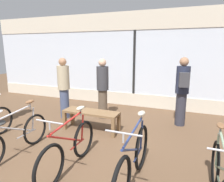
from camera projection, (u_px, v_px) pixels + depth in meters
The scene contains 10 objects.
ground_plane at pixel (84, 153), 3.91m from camera, with size 24.00×24.00×0.00m, color brown.
shop_back_wall at pixel (134, 59), 6.79m from camera, with size 12.00×0.08×3.20m.
bicycle_left at pixel (15, 137), 3.77m from camera, with size 0.46×1.73×1.01m.
bicycle_center at pixel (69, 149), 3.32m from camera, with size 0.46×1.67×1.02m.
bicycle_right at pixel (133, 161), 2.91m from camera, with size 0.46×1.80×1.06m.
bicycle_far_right at pixel (220, 180), 2.54m from camera, with size 0.46×1.68×1.02m.
display_bench at pixel (91, 115), 4.91m from camera, with size 1.40×0.44×0.50m.
customer_near_rack at pixel (182, 89), 5.13m from camera, with size 0.39×0.52×1.79m.
customer_by_window at pixel (64, 87), 5.74m from camera, with size 0.48×0.48×1.75m.
customer_mid_floor at pixel (103, 87), 5.71m from camera, with size 0.48×0.48×1.73m.
Camera 1 is at (1.83, -3.10, 2.03)m, focal length 32.00 mm.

